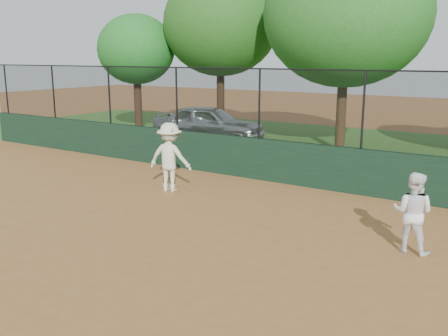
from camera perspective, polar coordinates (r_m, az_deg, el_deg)
The scene contains 10 objects.
ground at distance 9.78m, azimuth -11.20°, elevation -8.68°, with size 80.00×80.00×0.00m, color #986131.
back_wall at distance 14.31m, azimuth 5.70°, elevation 0.82°, with size 26.00×0.20×1.20m, color #16311E.
grass_strip at distance 19.85m, azimuth 13.78°, elevation 2.08°, with size 36.00×12.00×0.01m, color #2B5A1C.
parked_car at distance 20.63m, azimuth -1.72°, elevation 5.03°, with size 1.86×4.62×1.58m, color #A5ABAE.
player_second at distance 9.69m, azimuth 20.76°, elevation -4.79°, with size 0.73×0.57×1.50m, color white.
player_main at distance 13.23m, azimuth -6.20°, elevation 1.22°, with size 1.30×0.92×1.83m.
fence_assembly at distance 14.09m, azimuth 5.75°, elevation 7.36°, with size 26.00×0.06×2.00m.
tree_0 at distance 23.53m, azimuth -10.02°, elevation 13.17°, with size 3.64×3.31×5.40m.
tree_1 at distance 22.40m, azimuth -0.41°, elevation 16.11°, with size 5.17×4.70×7.12m.
tree_2 at distance 19.09m, azimuth 13.79°, elevation 16.72°, with size 6.04×5.49×7.60m.
Camera 1 is at (6.48, -6.42, 3.52)m, focal length 40.00 mm.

